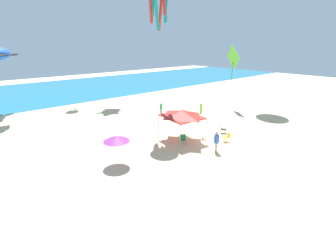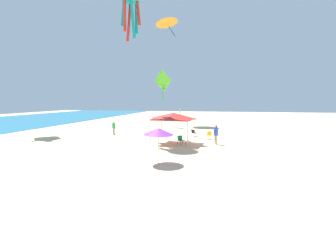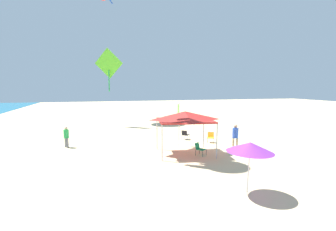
{
  "view_description": "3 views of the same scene",
  "coord_description": "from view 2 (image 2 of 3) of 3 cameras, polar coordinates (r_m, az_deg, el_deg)",
  "views": [
    {
      "loc": [
        -17.8,
        -12.51,
        8.77
      ],
      "look_at": [
        -2.4,
        5.18,
        1.88
      ],
      "focal_mm": 26.06,
      "sensor_mm": 36.0,
      "label": 1
    },
    {
      "loc": [
        -23.99,
        -1.03,
        4.05
      ],
      "look_at": [
        -2.48,
        3.57,
        2.61
      ],
      "focal_mm": 24.91,
      "sensor_mm": 36.0,
      "label": 2
    },
    {
      "loc": [
        -18.85,
        8.67,
        4.57
      ],
      "look_at": [
        -1.6,
        3.96,
        2.53
      ],
      "focal_mm": 27.74,
      "sensor_mm": 36.0,
      "label": 3
    }
  ],
  "objects": [
    {
      "name": "canopy_tent",
      "position": [
        21.87,
        1.33,
        -0.2
      ],
      "size": [
        3.46,
        3.89,
        2.89
      ],
      "rotation": [
        0.0,
        0.0,
        -0.12
      ],
      "color": "#B7B7BC",
      "rests_on": "ground"
    },
    {
      "name": "ground",
      "position": [
        24.36,
        9.53,
        -6.0
      ],
      "size": [
        120.0,
        120.0,
        0.1
      ],
      "primitive_type": "cube",
      "color": "#D6BC8C"
    },
    {
      "name": "folding_chair_facing_ocean",
      "position": [
        26.14,
        6.4,
        -4.14
      ],
      "size": [
        0.81,
        0.8,
        0.82
      ],
      "rotation": [
        0.0,
        0.0,
        0.82
      ],
      "color": "black",
      "rests_on": "ground"
    },
    {
      "name": "folding_chair_near_cooler",
      "position": [
        24.5,
        9.91,
        -4.7
      ],
      "size": [
        0.79,
        0.74,
        0.82
      ],
      "rotation": [
        0.0,
        0.0,
        4.26
      ],
      "color": "black",
      "rests_on": "ground"
    },
    {
      "name": "kite_diamond_lime",
      "position": [
        36.31,
        -1.27,
        8.25
      ],
      "size": [
        1.7,
        2.98,
        4.81
      ],
      "rotation": [
        0.0,
        0.0,
        4.4
      ],
      "color": "#66D82D"
    },
    {
      "name": "person_beachcomber",
      "position": [
        21.87,
        11.65,
        -4.17
      ],
      "size": [
        0.46,
        0.43,
        1.82
      ],
      "rotation": [
        0.0,
        0.0,
        3.58
      ],
      "color": "#C6B28C",
      "rests_on": "ground"
    },
    {
      "name": "person_watching_sky",
      "position": [
        28.3,
        -13.12,
        -2.68
      ],
      "size": [
        0.38,
        0.38,
        1.58
      ],
      "rotation": [
        0.0,
        0.0,
        3.74
      ],
      "color": "slate",
      "rests_on": "ground"
    },
    {
      "name": "folding_chair_right_of_tent",
      "position": [
        21.36,
        3.16,
        -5.9
      ],
      "size": [
        0.81,
        0.79,
        0.82
      ],
      "rotation": [
        0.0,
        0.0,
        5.4
      ],
      "color": "black",
      "rests_on": "ground"
    },
    {
      "name": "beach_umbrella",
      "position": [
        14.92,
        -2.31,
        -3.91
      ],
      "size": [
        1.96,
        1.96,
        2.32
      ],
      "color": "silver",
      "rests_on": "ground"
    },
    {
      "name": "kite_delta_orange",
      "position": [
        42.81,
        -0.39,
        22.09
      ],
      "size": [
        4.99,
        5.02,
        3.21
      ],
      "rotation": [
        0.0,
        0.0,
        2.73
      ],
      "color": "orange"
    },
    {
      "name": "banner_flag",
      "position": [
        24.06,
        2.96,
        -1.18
      ],
      "size": [
        0.36,
        0.06,
        3.3
      ],
      "color": "silver",
      "rests_on": "ground"
    }
  ]
}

